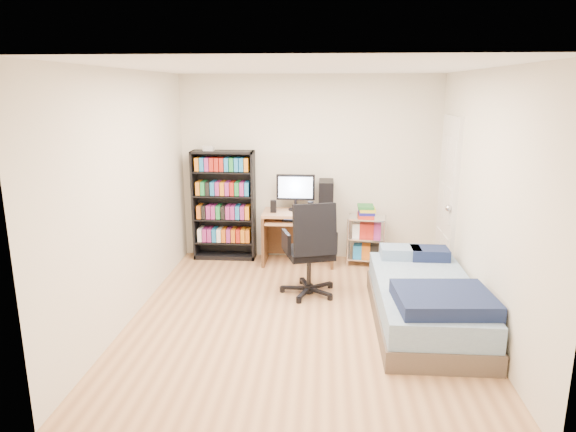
# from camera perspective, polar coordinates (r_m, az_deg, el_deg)

# --- Properties ---
(room) EXTENTS (3.58, 4.08, 2.58)m
(room) POSITION_cam_1_polar(r_m,az_deg,el_deg) (5.06, 1.62, 1.86)
(room) COLOR tan
(room) RESTS_ON ground
(media_shelf) EXTENTS (0.84, 0.28, 1.56)m
(media_shelf) POSITION_cam_1_polar(r_m,az_deg,el_deg) (7.08, -7.13, 1.33)
(media_shelf) COLOR black
(media_shelf) RESTS_ON room
(computer_desk) EXTENTS (0.95, 0.55, 1.20)m
(computer_desk) POSITION_cam_1_polar(r_m,az_deg,el_deg) (6.89, 1.99, 0.01)
(computer_desk) COLOR tan
(computer_desk) RESTS_ON room
(office_chair) EXTENTS (0.82, 0.82, 1.11)m
(office_chair) POSITION_cam_1_polar(r_m,az_deg,el_deg) (5.87, 2.46, -5.51)
(office_chair) COLOR black
(office_chair) RESTS_ON room
(wire_cart) EXTENTS (0.54, 0.42, 0.80)m
(wire_cart) POSITION_cam_1_polar(r_m,az_deg,el_deg) (6.91, 8.76, -1.15)
(wire_cart) COLOR silver
(wire_cart) RESTS_ON room
(bed) EXTENTS (0.99, 1.97, 0.56)m
(bed) POSITION_cam_1_polar(r_m,az_deg,el_deg) (5.36, 15.05, -9.16)
(bed) COLOR brown
(bed) RESTS_ON room
(door) EXTENTS (0.12, 0.80, 2.00)m
(door) POSITION_cam_1_polar(r_m,az_deg,el_deg) (6.60, 17.30, 1.89)
(door) COLOR silver
(door) RESTS_ON room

